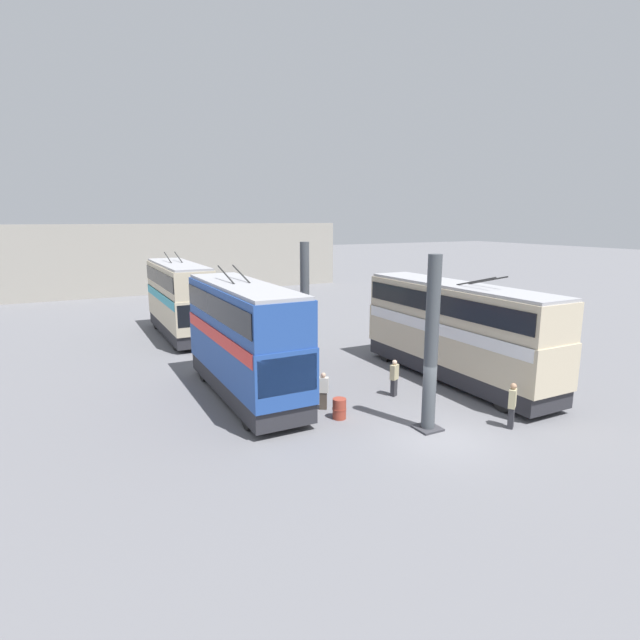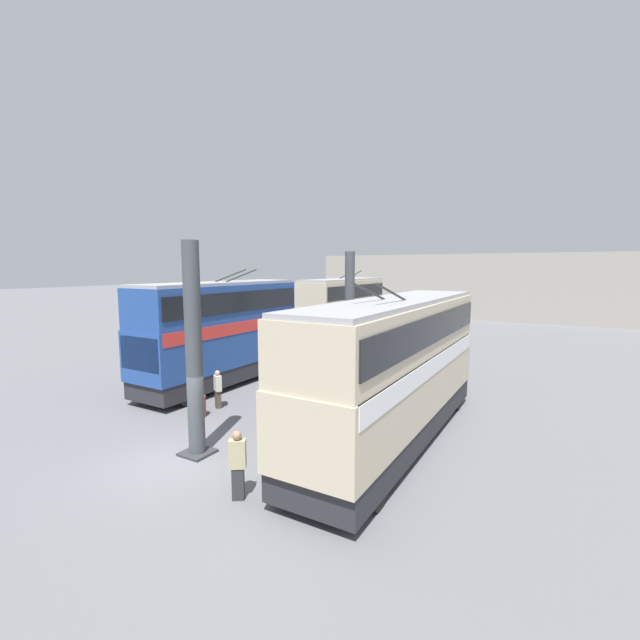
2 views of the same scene
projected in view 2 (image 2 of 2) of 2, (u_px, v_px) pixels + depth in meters
ground_plane at (178, 464)px, 12.68m from camera, size 240.00×240.00×0.00m
depot_back_wall at (468, 287)px, 47.44m from camera, size 0.50×36.00×7.28m
support_column_near at (194, 354)px, 12.96m from camera, size 0.91×0.91×6.59m
support_column_far at (349, 318)px, 22.08m from camera, size 0.91×0.91×6.59m
bus_left_near at (396, 362)px, 14.03m from camera, size 11.42×2.54×5.39m
bus_right_near at (221, 327)px, 21.01m from camera, size 9.44×2.54×5.70m
bus_right_mid at (343, 307)px, 32.30m from camera, size 9.68×2.54×5.56m
person_by_left_row at (238, 463)px, 10.63m from camera, size 0.43×0.48×1.79m
person_aisle_midway at (288, 401)px, 15.79m from camera, size 0.40×0.48×1.67m
person_by_right_row at (218, 388)px, 17.62m from camera, size 0.43×0.48×1.59m
oil_drum at (199, 406)px, 16.61m from camera, size 0.57×0.57×0.82m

